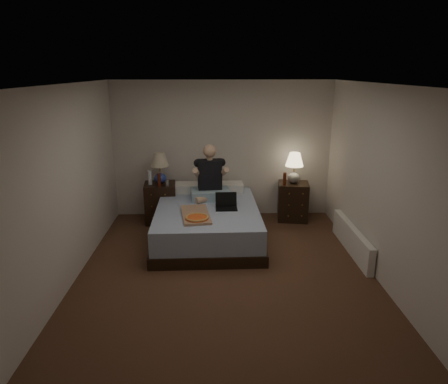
{
  "coord_description": "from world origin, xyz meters",
  "views": [
    {
      "loc": [
        -0.14,
        -5.0,
        2.66
      ],
      "look_at": [
        0.0,
        0.9,
        0.85
      ],
      "focal_mm": 32.0,
      "sensor_mm": 36.0,
      "label": 1
    }
  ],
  "objects_px": {
    "lamp_left": "(160,168)",
    "beer_bottle_left": "(159,180)",
    "beer_bottle_right": "(285,179)",
    "person": "(210,172)",
    "lamp_right": "(294,168)",
    "soda_can": "(167,183)",
    "radiator": "(352,240)",
    "nightstand_left": "(161,203)",
    "laptop": "(226,202)",
    "bed": "(207,222)",
    "nightstand_right": "(293,201)",
    "water_bottle": "(150,178)",
    "pizza_box": "(197,218)"
  },
  "relations": [
    {
      "from": "lamp_left",
      "to": "laptop",
      "type": "distance_m",
      "value": 1.51
    },
    {
      "from": "lamp_left",
      "to": "beer_bottle_right",
      "type": "bearing_deg",
      "value": -2.56
    },
    {
      "from": "nightstand_left",
      "to": "pizza_box",
      "type": "distance_m",
      "value": 1.6
    },
    {
      "from": "bed",
      "to": "nightstand_left",
      "type": "bearing_deg",
      "value": 136.19
    },
    {
      "from": "bed",
      "to": "soda_can",
      "type": "distance_m",
      "value": 1.07
    },
    {
      "from": "soda_can",
      "to": "beer_bottle_right",
      "type": "height_order",
      "value": "beer_bottle_right"
    },
    {
      "from": "nightstand_left",
      "to": "person",
      "type": "height_order",
      "value": "person"
    },
    {
      "from": "nightstand_right",
      "to": "laptop",
      "type": "height_order",
      "value": "laptop"
    },
    {
      "from": "water_bottle",
      "to": "soda_can",
      "type": "height_order",
      "value": "water_bottle"
    },
    {
      "from": "nightstand_right",
      "to": "person",
      "type": "distance_m",
      "value": 1.7
    },
    {
      "from": "soda_can",
      "to": "bed",
      "type": "bearing_deg",
      "value": -41.65
    },
    {
      "from": "soda_can",
      "to": "beer_bottle_left",
      "type": "xyz_separation_m",
      "value": [
        -0.14,
        -0.02,
        0.06
      ]
    },
    {
      "from": "lamp_right",
      "to": "laptop",
      "type": "xyz_separation_m",
      "value": [
        -1.24,
        -0.95,
        -0.31
      ]
    },
    {
      "from": "nightstand_left",
      "to": "lamp_left",
      "type": "height_order",
      "value": "lamp_left"
    },
    {
      "from": "beer_bottle_right",
      "to": "laptop",
      "type": "relative_size",
      "value": 0.68
    },
    {
      "from": "lamp_left",
      "to": "beer_bottle_left",
      "type": "xyz_separation_m",
      "value": [
        0.0,
        -0.19,
        -0.16
      ]
    },
    {
      "from": "water_bottle",
      "to": "pizza_box",
      "type": "distance_m",
      "value": 1.64
    },
    {
      "from": "lamp_left",
      "to": "soda_can",
      "type": "relative_size",
      "value": 5.6
    },
    {
      "from": "person",
      "to": "pizza_box",
      "type": "xyz_separation_m",
      "value": [
        -0.19,
        -1.06,
        -0.43
      ]
    },
    {
      "from": "lamp_right",
      "to": "pizza_box",
      "type": "distance_m",
      "value": 2.27
    },
    {
      "from": "pizza_box",
      "to": "beer_bottle_right",
      "type": "bearing_deg",
      "value": 32.9
    },
    {
      "from": "nightstand_right",
      "to": "bed",
      "type": "bearing_deg",
      "value": -144.48
    },
    {
      "from": "soda_can",
      "to": "radiator",
      "type": "distance_m",
      "value": 3.19
    },
    {
      "from": "person",
      "to": "pizza_box",
      "type": "height_order",
      "value": "person"
    },
    {
      "from": "bed",
      "to": "laptop",
      "type": "height_order",
      "value": "laptop"
    },
    {
      "from": "nightstand_right",
      "to": "nightstand_left",
      "type": "bearing_deg",
      "value": -171.49
    },
    {
      "from": "beer_bottle_right",
      "to": "radiator",
      "type": "bearing_deg",
      "value": -56.98
    },
    {
      "from": "lamp_left",
      "to": "soda_can",
      "type": "height_order",
      "value": "lamp_left"
    },
    {
      "from": "radiator",
      "to": "soda_can",
      "type": "bearing_deg",
      "value": 157.41
    },
    {
      "from": "nightstand_left",
      "to": "beer_bottle_left",
      "type": "xyz_separation_m",
      "value": [
        0.02,
        -0.18,
        0.47
      ]
    },
    {
      "from": "nightstand_right",
      "to": "radiator",
      "type": "height_order",
      "value": "nightstand_right"
    },
    {
      "from": "water_bottle",
      "to": "pizza_box",
      "type": "relative_size",
      "value": 0.33
    },
    {
      "from": "beer_bottle_right",
      "to": "person",
      "type": "bearing_deg",
      "value": -168.56
    },
    {
      "from": "lamp_left",
      "to": "soda_can",
      "type": "xyz_separation_m",
      "value": [
        0.14,
        -0.17,
        -0.23
      ]
    },
    {
      "from": "radiator",
      "to": "pizza_box",
      "type": "bearing_deg",
      "value": -178.88
    },
    {
      "from": "beer_bottle_right",
      "to": "person",
      "type": "xyz_separation_m",
      "value": [
        -1.32,
        -0.27,
        0.2
      ]
    },
    {
      "from": "bed",
      "to": "water_bottle",
      "type": "distance_m",
      "value": 1.38
    },
    {
      "from": "soda_can",
      "to": "person",
      "type": "relative_size",
      "value": 0.11
    },
    {
      "from": "radiator",
      "to": "water_bottle",
      "type": "bearing_deg",
      "value": 157.78
    },
    {
      "from": "nightstand_right",
      "to": "radiator",
      "type": "bearing_deg",
      "value": -58.07
    },
    {
      "from": "beer_bottle_right",
      "to": "laptop",
      "type": "distance_m",
      "value": 1.34
    },
    {
      "from": "lamp_right",
      "to": "laptop",
      "type": "height_order",
      "value": "lamp_right"
    },
    {
      "from": "person",
      "to": "radiator",
      "type": "bearing_deg",
      "value": -31.22
    },
    {
      "from": "soda_can",
      "to": "person",
      "type": "xyz_separation_m",
      "value": [
        0.75,
        -0.2,
        0.24
      ]
    },
    {
      "from": "lamp_left",
      "to": "person",
      "type": "relative_size",
      "value": 0.6
    },
    {
      "from": "lamp_right",
      "to": "soda_can",
      "type": "height_order",
      "value": "lamp_right"
    },
    {
      "from": "person",
      "to": "radiator",
      "type": "relative_size",
      "value": 0.58
    },
    {
      "from": "nightstand_left",
      "to": "lamp_right",
      "type": "bearing_deg",
      "value": -4.03
    },
    {
      "from": "nightstand_left",
      "to": "water_bottle",
      "type": "distance_m",
      "value": 0.51
    },
    {
      "from": "lamp_right",
      "to": "beer_bottle_left",
      "type": "height_order",
      "value": "lamp_right"
    }
  ]
}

